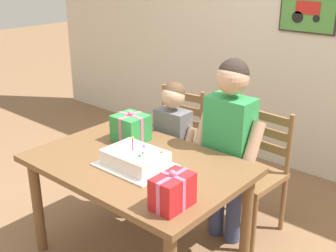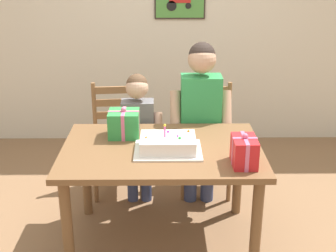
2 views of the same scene
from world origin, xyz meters
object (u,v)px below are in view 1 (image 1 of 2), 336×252
(dining_table, at_px, (137,175))
(birthday_cake, at_px, (135,159))
(gift_box_red_large, at_px, (131,128))
(chair_left, at_px, (173,145))
(gift_box_beside_cake, at_px, (173,191))
(child_older, at_px, (229,135))
(chair_right, at_px, (252,172))
(child_younger, at_px, (173,137))

(dining_table, distance_m, birthday_cake, 0.16)
(gift_box_red_large, bearing_deg, chair_left, 100.90)
(gift_box_beside_cake, bearing_deg, dining_table, 152.93)
(birthday_cake, bearing_deg, gift_box_beside_cake, -23.64)
(gift_box_red_large, height_order, gift_box_beside_cake, gift_box_red_large)
(child_older, bearing_deg, dining_table, -117.85)
(gift_box_beside_cake, height_order, child_older, child_older)
(birthday_cake, relative_size, gift_box_red_large, 2.00)
(birthday_cake, distance_m, gift_box_beside_cake, 0.51)
(birthday_cake, relative_size, chair_right, 0.48)
(birthday_cake, bearing_deg, child_younger, 110.12)
(dining_table, relative_size, gift_box_beside_cake, 5.97)
(dining_table, relative_size, birthday_cake, 3.04)
(chair_right, bearing_deg, child_older, -108.32)
(chair_left, distance_m, child_older, 0.79)
(gift_box_red_large, height_order, child_older, child_older)
(chair_left, bearing_deg, gift_box_beside_cake, -50.07)
(child_younger, bearing_deg, child_older, -0.06)
(dining_table, relative_size, chair_right, 1.46)
(chair_right, height_order, child_older, child_older)
(gift_box_red_large, relative_size, chair_left, 0.24)
(dining_table, xyz_separation_m, birthday_cake, (0.04, -0.06, 0.15))
(gift_box_beside_cake, height_order, chair_right, gift_box_beside_cake)
(dining_table, height_order, chair_right, chair_right)
(chair_left, relative_size, child_older, 0.69)
(birthday_cake, relative_size, gift_box_beside_cake, 1.96)
(gift_box_red_large, xyz_separation_m, child_younger, (0.08, 0.36, -0.16))
(chair_right, height_order, child_younger, child_younger)
(gift_box_beside_cake, distance_m, child_older, 0.86)
(birthday_cake, distance_m, child_younger, 0.68)
(chair_left, distance_m, child_younger, 0.35)
(child_younger, bearing_deg, chair_left, 130.18)
(gift_box_beside_cake, relative_size, child_younger, 0.21)
(chair_right, xyz_separation_m, child_older, (-0.07, -0.22, 0.34))
(chair_right, relative_size, child_older, 0.69)
(gift_box_red_large, distance_m, chair_right, 0.94)
(chair_left, xyz_separation_m, child_older, (0.68, -0.22, 0.34))
(gift_box_red_large, distance_m, gift_box_beside_cake, 0.91)
(birthday_cake, distance_m, child_older, 0.68)
(birthday_cake, relative_size, child_older, 0.33)
(birthday_cake, height_order, chair_left, same)
(gift_box_beside_cake, height_order, child_younger, child_younger)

